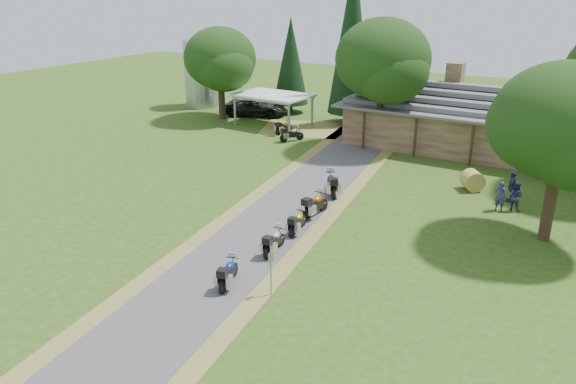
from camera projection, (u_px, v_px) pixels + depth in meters
The scene contains 24 objects.
ground at pixel (234, 256), 26.09m from camera, with size 120.00×120.00×0.00m, color #2A4814.
driveway at pixel (271, 224), 29.54m from camera, with size 46.00×46.00×0.00m, color #464649.
lodge at pixel (488, 118), 41.68m from camera, with size 21.40×9.40×4.90m, color brown, non-canonical shape.
silo at pixel (202, 71), 56.48m from camera, with size 3.52×3.52×7.15m, color gray.
carport at pixel (273, 110), 49.33m from camera, with size 6.40×4.26×2.77m, color silver, non-canonical shape.
car_white_sedan at pixel (246, 103), 53.93m from camera, with size 6.17×2.60×2.06m, color silver.
car_dark_suv at pixel (256, 103), 53.04m from camera, with size 6.26×2.66×2.40m, color black.
motorcycle_row_a at pixel (228, 271), 23.42m from camera, with size 1.82×0.59×1.25m, color navy, non-canonical shape.
motorcycle_row_b at pixel (274, 240), 26.23m from camera, with size 1.85×0.61×1.27m, color #9EA1A5, non-canonical shape.
motorcycle_row_c at pixel (297, 221), 28.37m from camera, with size 1.79×0.58×1.23m, color gold, non-canonical shape.
motorcycle_row_d at pixel (315, 204), 30.34m from camera, with size 2.08×0.68×1.42m, color #D25207, non-canonical shape.
motorcycle_row_e at pixel (332, 183), 33.44m from camera, with size 2.14×0.70×1.46m, color black, non-canonical shape.
motorcycle_carport_a at pixel (284, 126), 46.96m from camera, with size 1.74×0.57×1.19m, color gold, non-canonical shape.
motorcycle_carport_b at pixel (292, 133), 44.66m from camera, with size 1.84×0.60×1.26m, color gray, non-canonical shape.
person_a at pixel (501, 193), 30.98m from camera, with size 0.57×0.41×2.00m, color navy.
person_b at pixel (516, 194), 30.98m from camera, with size 0.56×0.41×1.99m, color navy.
person_c at pixel (512, 184), 32.21m from camera, with size 0.61×0.44×2.15m, color navy.
hay_bale at pixel (473, 180), 34.19m from camera, with size 1.22×1.22×1.12m, color #A4893C.
sign_post at pixel (271, 274), 22.51m from camera, with size 0.35×0.06×1.96m, color gray, non-canonical shape.
oak_lodge_left at pixel (382, 77), 41.13m from camera, with size 6.95×6.95×10.85m, color #16340F, non-canonical shape.
oak_driveway at pixel (560, 146), 26.13m from camera, with size 6.59×6.59×9.58m, color #16340F, non-canonical shape.
oak_silo at pixel (220, 70), 50.71m from camera, with size 6.50×6.50×8.96m, color #16340F, non-canonical shape.
cedar_near at pixel (352, 41), 48.06m from camera, with size 3.91×3.91×14.38m, color black.
cedar_far at pixel (291, 66), 53.25m from camera, with size 3.38×3.38×8.98m, color black.
Camera 1 is at (14.09, -18.81, 11.98)m, focal length 35.00 mm.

